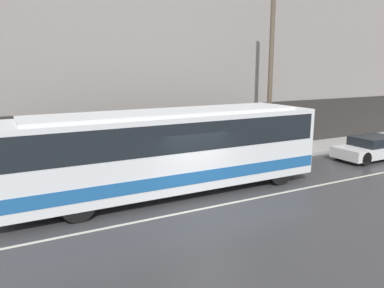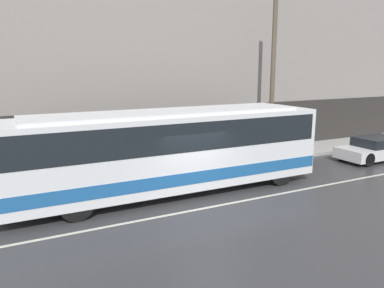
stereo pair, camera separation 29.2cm
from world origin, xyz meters
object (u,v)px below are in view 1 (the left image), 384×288
Objects in this scene: utility_pole_near at (270,79)px; pedestrian_waiting at (75,155)px; transit_bus at (170,148)px; sedan_white_front at (374,148)px.

pedestrian_waiting is at bearing 171.05° from utility_pole_near.
transit_bus reaches higher than sedan_white_front.
transit_bus is 12.07m from sedan_white_front.
pedestrian_waiting is at bearing 164.86° from sedan_white_front.
sedan_white_front is (12.01, -0.00, -1.22)m from transit_bus.
transit_bus reaches higher than pedestrian_waiting.
sedan_white_front is 2.74× the size of pedestrian_waiting.
utility_pole_near is at bearing -8.95° from pedestrian_waiting.
pedestrian_waiting reaches higher than sedan_white_front.
transit_bus is at bearing -55.37° from pedestrian_waiting.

